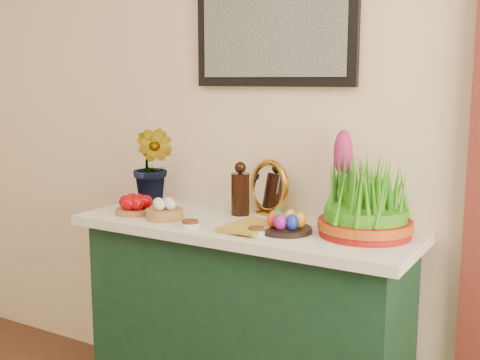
% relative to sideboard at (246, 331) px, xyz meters
% --- Properties ---
extents(sideboard, '(1.30, 0.45, 0.85)m').
position_rel_sideboard_xyz_m(sideboard, '(0.00, 0.00, 0.00)').
color(sideboard, '#133520').
rests_on(sideboard, ground).
extents(tablecloth, '(1.40, 0.55, 0.04)m').
position_rel_sideboard_xyz_m(tablecloth, '(0.00, 0.00, 0.45)').
color(tablecloth, silver).
rests_on(tablecloth, sideboard).
extents(hyacinth_green, '(0.24, 0.21, 0.48)m').
position_rel_sideboard_xyz_m(hyacinth_green, '(-0.55, 0.10, 0.70)').
color(hyacinth_green, '#2B651E').
rests_on(hyacinth_green, tablecloth).
extents(apple_bowl, '(0.19, 0.19, 0.08)m').
position_rel_sideboard_xyz_m(apple_bowl, '(-0.49, -0.11, 0.50)').
color(apple_bowl, '#A15D32').
rests_on(apple_bowl, tablecloth).
extents(garlic_basket, '(0.20, 0.20, 0.09)m').
position_rel_sideboard_xyz_m(garlic_basket, '(-0.32, -0.12, 0.50)').
color(garlic_basket, '#A06C40').
rests_on(garlic_basket, tablecloth).
extents(vinegar_cruet, '(0.08, 0.08, 0.23)m').
position_rel_sideboard_xyz_m(vinegar_cruet, '(-0.09, 0.10, 0.57)').
color(vinegar_cruet, black).
rests_on(vinegar_cruet, tablecloth).
extents(mirror, '(0.24, 0.14, 0.24)m').
position_rel_sideboard_xyz_m(mirror, '(0.01, 0.17, 0.58)').
color(mirror, '#B7872F').
rests_on(mirror, tablecloth).
extents(book, '(0.17, 0.24, 0.03)m').
position_rel_sideboard_xyz_m(book, '(-0.01, -0.09, 0.48)').
color(book, gold).
rests_on(book, tablecloth).
extents(spice_dish_left, '(0.08, 0.08, 0.03)m').
position_rel_sideboard_xyz_m(spice_dish_left, '(-0.14, -0.19, 0.48)').
color(spice_dish_left, silver).
rests_on(spice_dish_left, tablecloth).
extents(spice_dish_right, '(0.07, 0.07, 0.03)m').
position_rel_sideboard_xyz_m(spice_dish_right, '(0.13, -0.16, 0.48)').
color(spice_dish_right, silver).
rests_on(spice_dish_right, tablecloth).
extents(egg_plate, '(0.22, 0.22, 0.08)m').
position_rel_sideboard_xyz_m(egg_plate, '(0.21, -0.07, 0.50)').
color(egg_plate, black).
rests_on(egg_plate, tablecloth).
extents(hyacinth_pink, '(0.12, 0.12, 0.38)m').
position_rel_sideboard_xyz_m(hyacinth_pink, '(0.36, 0.13, 0.64)').
color(hyacinth_pink, brown).
rests_on(hyacinth_pink, tablecloth).
extents(wheatgrass_sabzeh, '(0.35, 0.35, 0.29)m').
position_rel_sideboard_xyz_m(wheatgrass_sabzeh, '(0.48, 0.04, 0.59)').
color(wheatgrass_sabzeh, maroon).
rests_on(wheatgrass_sabzeh, tablecloth).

